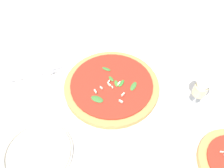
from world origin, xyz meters
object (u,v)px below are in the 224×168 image
at_px(fork, 35,75).
at_px(wine_glass, 202,86).
at_px(pizza_arugula_main, 112,86).
at_px(side_plate_white, 38,153).

bearing_deg(fork, wine_glass, -31.43).
xyz_separation_m(pizza_arugula_main, side_plate_white, (-0.23, -0.21, -0.01)).
height_order(wine_glass, side_plate_white, wine_glass).
relative_size(wine_glass, fork, 0.82).
distance_m(pizza_arugula_main, wine_glass, 0.29).
distance_m(pizza_arugula_main, fork, 0.29).
distance_m(wine_glass, fork, 0.57).
bearing_deg(pizza_arugula_main, wine_glass, -20.66).
relative_size(pizza_arugula_main, fork, 1.70).
height_order(fork, side_plate_white, side_plate_white).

